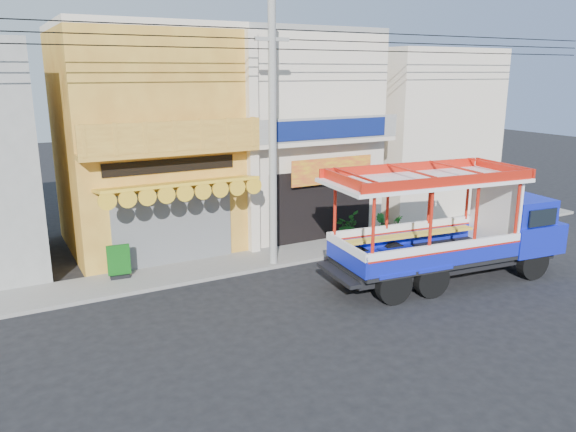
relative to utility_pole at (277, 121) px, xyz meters
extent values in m
plane|color=black|center=(0.85, -3.30, -5.03)|extent=(90.00, 90.00, 0.00)
cube|color=slate|center=(0.85, 0.70, -4.97)|extent=(30.00, 2.00, 0.12)
cube|color=#B57628|center=(-3.15, 4.70, -1.03)|extent=(6.00, 6.00, 8.00)
cube|color=#595B5E|center=(-3.15, 1.68, -3.63)|extent=(4.20, 0.10, 2.60)
cube|color=gold|center=(-3.15, 0.95, -1.98)|extent=(5.20, 1.50, 0.31)
cube|color=#B57628|center=(-3.15, 1.35, -0.98)|extent=(6.00, 0.70, 0.18)
cube|color=#B57628|center=(-3.15, 1.05, -0.43)|extent=(6.00, 0.12, 0.95)
cube|color=black|center=(-3.15, 1.67, -1.48)|extent=(4.50, 0.04, 0.45)
cube|color=beige|center=(-3.15, 4.70, 3.09)|extent=(6.00, 6.00, 0.24)
cube|color=beige|center=(2.85, 4.70, -1.03)|extent=(6.00, 6.00, 8.00)
cube|color=black|center=(2.85, 1.68, -3.53)|extent=(4.60, 0.12, 2.80)
cube|color=yellow|center=(3.15, 1.40, -2.13)|extent=(3.60, 0.05, 1.00)
cube|color=beige|center=(2.85, 1.35, -0.98)|extent=(6.00, 0.70, 0.18)
cube|color=gray|center=(2.85, 1.05, -0.48)|extent=(6.00, 0.12, 0.85)
cube|color=navy|center=(2.85, 0.98, -0.48)|extent=(4.80, 0.06, 0.70)
cube|color=gray|center=(2.85, 4.70, 3.09)|extent=(6.00, 6.00, 0.24)
cube|color=beige|center=(-0.15, 1.55, -1.03)|extent=(0.35, 0.30, 8.00)
cube|color=beige|center=(9.85, 4.70, -1.23)|extent=(6.00, 6.00, 7.60)
cylinder|color=gray|center=(-0.15, 0.00, -0.53)|extent=(0.26, 0.26, 9.00)
cube|color=gray|center=(-0.15, 0.00, 2.57)|extent=(1.20, 0.12, 0.12)
cylinder|color=black|center=(0.85, 0.00, 2.27)|extent=(28.00, 0.04, 0.04)
cylinder|color=black|center=(0.85, 0.00, 2.57)|extent=(28.00, 0.04, 0.04)
cylinder|color=black|center=(0.85, 0.00, 2.87)|extent=(28.00, 0.04, 0.04)
cylinder|color=black|center=(6.72, -5.17, -4.48)|extent=(1.14, 0.43, 1.11)
cylinder|color=black|center=(6.94, -3.07, -4.48)|extent=(1.14, 0.43, 1.11)
cylinder|color=black|center=(2.75, -4.75, -4.48)|extent=(1.14, 0.43, 1.11)
cylinder|color=black|center=(2.98, -2.65, -4.48)|extent=(1.14, 0.43, 1.11)
cylinder|color=black|center=(1.43, -4.60, -4.48)|extent=(1.14, 0.43, 1.11)
cylinder|color=black|center=(1.65, -2.51, -4.48)|extent=(1.14, 0.43, 1.11)
cube|color=black|center=(4.19, -3.84, -4.37)|extent=(7.60, 2.61, 0.31)
cube|color=#1323D4|center=(7.05, -4.15, -3.76)|extent=(2.24, 2.64, 1.00)
cube|color=#1323D4|center=(6.89, -4.13, -2.87)|extent=(1.78, 2.40, 0.83)
cube|color=black|center=(7.66, -4.21, -2.93)|extent=(0.27, 1.95, 0.61)
cube|color=black|center=(3.28, -3.74, -4.15)|extent=(5.72, 3.01, 0.13)
cube|color=#1323D4|center=(3.15, -4.91, -3.76)|extent=(5.47, 0.67, 0.67)
cube|color=white|center=(3.15, -4.91, -3.46)|extent=(5.47, 0.68, 0.24)
cube|color=#1323D4|center=(3.40, -2.57, -3.76)|extent=(5.47, 0.67, 0.67)
cube|color=white|center=(3.40, -2.57, -3.46)|extent=(5.47, 0.68, 0.24)
cylinder|color=red|center=(0.59, -4.61, -2.54)|extent=(0.11, 0.11, 1.77)
cylinder|color=red|center=(0.84, -2.32, -2.54)|extent=(0.11, 0.11, 1.77)
cube|color=white|center=(6.03, -4.04, -2.90)|extent=(0.33, 2.24, 2.49)
cube|color=white|center=(3.17, -3.73, -1.65)|extent=(6.41, 3.36, 0.11)
cube|color=red|center=(3.17, -3.73, -1.45)|extent=(6.18, 3.22, 0.29)
cube|color=black|center=(-5.19, 1.10, -4.86)|extent=(0.64, 0.39, 0.11)
cube|color=#0E5011|center=(-5.19, 1.10, -4.30)|extent=(0.73, 0.16, 1.00)
imported|color=#1B601E|center=(3.68, 1.08, -4.35)|extent=(1.32, 1.34, 1.13)
imported|color=#1B601E|center=(5.33, 0.96, -4.47)|extent=(0.63, 0.61, 0.89)
imported|color=#1B601E|center=(5.80, 0.53, -4.49)|extent=(0.62, 0.62, 0.85)
camera|label=1|loc=(-8.62, -16.54, 1.58)|focal=35.00mm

